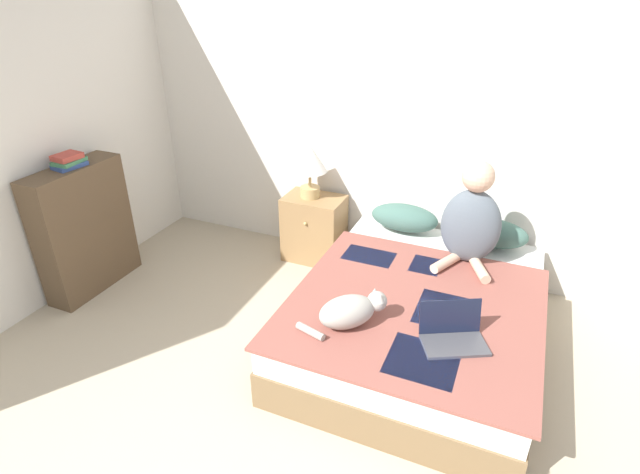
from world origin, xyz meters
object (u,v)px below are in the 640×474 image
(bed, at_px, (418,317))
(person_sitting, at_px, (471,220))
(table_lamp, at_px, (310,162))
(laptop_open, at_px, (453,335))
(pillow_near, at_px, (404,218))
(cat_tabby, at_px, (350,311))
(nightstand, at_px, (314,228))
(pillow_far, at_px, (491,233))
(bookshelf, at_px, (84,229))
(book_stack_top, at_px, (69,161))

(bed, distance_m, person_sitting, 0.77)
(table_lamp, bearing_deg, person_sitting, -12.26)
(laptop_open, bearing_deg, pillow_near, 88.47)
(pillow_near, bearing_deg, cat_tabby, -88.64)
(nightstand, bearing_deg, pillow_far, 0.54)
(bookshelf, height_order, book_stack_top, book_stack_top)
(bookshelf, bearing_deg, laptop_open, -2.53)
(bookshelf, xyz_separation_m, book_stack_top, (0.00, 0.01, 0.56))
(cat_tabby, bearing_deg, book_stack_top, 130.17)
(nightstand, bearing_deg, cat_tabby, -58.28)
(bed, distance_m, bookshelf, 2.63)
(pillow_near, bearing_deg, bookshelf, -153.48)
(pillow_near, xyz_separation_m, cat_tabby, (0.03, -1.34, -0.00))
(nightstand, xyz_separation_m, book_stack_top, (-1.46, -1.11, 0.77))
(pillow_far, xyz_separation_m, table_lamp, (-1.49, -0.01, 0.36))
(table_lamp, height_order, bookshelf, table_lamp)
(bed, xyz_separation_m, table_lamp, (-1.16, 0.80, 0.69))
(pillow_near, height_order, bookshelf, bookshelf)
(cat_tabby, height_order, book_stack_top, book_stack_top)
(pillow_far, bearing_deg, cat_tabby, -115.49)
(laptop_open, bearing_deg, bookshelf, 149.82)
(person_sitting, bearing_deg, laptop_open, -85.49)
(person_sitting, height_order, bookshelf, person_sitting)
(nightstand, relative_size, book_stack_top, 2.48)
(book_stack_top, bearing_deg, laptop_open, -2.67)
(person_sitting, relative_size, table_lamp, 1.62)
(book_stack_top, bearing_deg, pillow_far, 20.95)
(pillow_far, relative_size, laptop_open, 1.26)
(bed, distance_m, table_lamp, 1.56)
(pillow_far, distance_m, nightstand, 1.48)
(person_sitting, xyz_separation_m, laptop_open, (0.07, -0.94, -0.27))
(bed, bearing_deg, nightstand, 144.72)
(nightstand, bearing_deg, person_sitting, -12.51)
(bed, relative_size, laptop_open, 4.53)
(book_stack_top, bearing_deg, pillow_near, 26.42)
(bed, height_order, nightstand, nightstand)
(bookshelf, bearing_deg, bed, 6.98)
(bed, xyz_separation_m, person_sitting, (0.20, 0.50, 0.54))
(laptop_open, height_order, nightstand, laptop_open)
(nightstand, bearing_deg, bookshelf, -142.85)
(pillow_near, distance_m, table_lamp, 0.90)
(bed, xyz_separation_m, cat_tabby, (-0.30, -0.53, 0.32))
(laptop_open, relative_size, nightstand, 0.73)
(pillow_far, height_order, table_lamp, table_lamp)
(laptop_open, relative_size, book_stack_top, 1.81)
(bookshelf, relative_size, book_stack_top, 4.32)
(person_sitting, bearing_deg, pillow_near, 150.28)
(pillow_near, relative_size, book_stack_top, 2.28)
(cat_tabby, height_order, table_lamp, table_lamp)
(pillow_near, xyz_separation_m, book_stack_top, (-2.25, -1.12, 0.52))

